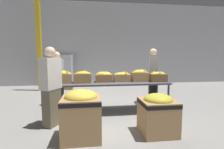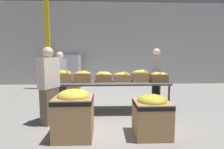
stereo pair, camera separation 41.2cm
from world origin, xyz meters
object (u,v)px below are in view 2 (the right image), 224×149
(banana_box_3, at_px, (122,77))
(banana_box_1, at_px, (83,77))
(banana_box_2, at_px, (104,77))
(volunteer_0, at_px, (60,79))
(pallet_stack_0, at_px, (70,71))
(volunteer_2, at_px, (156,77))
(banana_box_5, at_px, (159,77))
(donation_bin_1, at_px, (152,114))
(banana_box_4, at_px, (140,76))
(donation_bin_0, at_px, (74,112))
(sorting_table, at_px, (112,84))
(support_pillar, at_px, (48,42))
(volunteer_1, at_px, (49,86))
(banana_box_0, at_px, (63,76))

(banana_box_3, bearing_deg, banana_box_1, -174.78)
(banana_box_2, bearing_deg, banana_box_3, 1.70)
(banana_box_1, xyz_separation_m, banana_box_3, (0.99, 0.09, -0.02))
(volunteer_0, distance_m, pallet_stack_0, 2.85)
(volunteer_2, bearing_deg, banana_box_2, -55.48)
(banana_box_5, bearing_deg, volunteer_2, 79.95)
(banana_box_1, height_order, pallet_stack_0, pallet_stack_0)
(banana_box_2, xyz_separation_m, pallet_stack_0, (-1.57, 3.49, -0.18))
(volunteer_0, bearing_deg, banana_box_1, 6.60)
(donation_bin_1, bearing_deg, banana_box_4, 86.93)
(banana_box_3, xyz_separation_m, donation_bin_1, (0.39, -1.44, -0.49))
(banana_box_4, xyz_separation_m, donation_bin_1, (-0.08, -1.41, -0.53))
(volunteer_0, xyz_separation_m, donation_bin_0, (0.75, -2.08, -0.32))
(sorting_table, distance_m, donation_bin_1, 1.57)
(banana_box_3, xyz_separation_m, support_pillar, (-2.81, 3.04, 1.11))
(volunteer_2, bearing_deg, banana_box_1, -58.52)
(sorting_table, xyz_separation_m, donation_bin_0, (-0.72, -1.39, -0.27))
(banana_box_1, distance_m, volunteer_1, 0.94)
(banana_box_2, distance_m, volunteer_0, 1.43)
(banana_box_5, distance_m, volunteer_0, 2.77)
(banana_box_5, relative_size, volunteer_2, 0.25)
(banana_box_1, bearing_deg, donation_bin_0, -89.48)
(banana_box_2, height_order, banana_box_4, banana_box_4)
(banana_box_1, bearing_deg, support_pillar, 120.16)
(banana_box_0, bearing_deg, volunteer_0, 109.80)
(donation_bin_0, bearing_deg, volunteer_1, 133.88)
(banana_box_1, height_order, volunteer_2, volunteer_2)
(pallet_stack_0, bearing_deg, banana_box_3, -59.61)
(volunteer_2, relative_size, pallet_stack_0, 1.12)
(banana_box_0, bearing_deg, donation_bin_0, -70.24)
(volunteer_1, relative_size, donation_bin_0, 1.88)
(banana_box_0, distance_m, banana_box_1, 0.48)
(banana_box_4, xyz_separation_m, banana_box_5, (0.45, -0.10, -0.03))
(banana_box_3, distance_m, donation_bin_0, 1.80)
(sorting_table, relative_size, volunteer_0, 1.83)
(banana_box_5, bearing_deg, banana_box_2, 175.10)
(banana_box_3, relative_size, support_pillar, 0.10)
(banana_box_2, height_order, donation_bin_0, banana_box_2)
(banana_box_1, height_order, banana_box_5, banana_box_1)
(volunteer_2, relative_size, donation_bin_1, 2.19)
(sorting_table, distance_m, banana_box_1, 0.76)
(banana_box_1, relative_size, volunteer_0, 0.27)
(donation_bin_1, distance_m, pallet_stack_0, 5.50)
(banana_box_3, height_order, volunteer_2, volunteer_2)
(banana_box_2, bearing_deg, banana_box_5, -4.90)
(volunteer_2, distance_m, donation_bin_0, 2.87)
(banana_box_0, bearing_deg, banana_box_3, 2.93)
(banana_box_1, relative_size, volunteer_1, 0.26)
(donation_bin_0, bearing_deg, banana_box_1, 90.52)
(donation_bin_0, bearing_deg, banana_box_0, 109.76)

